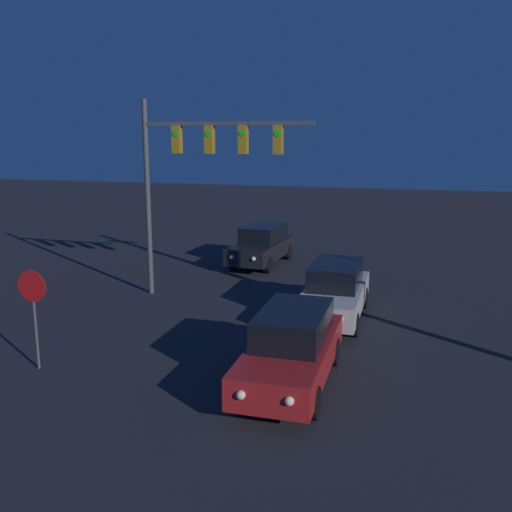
{
  "coord_description": "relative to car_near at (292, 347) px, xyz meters",
  "views": [
    {
      "loc": [
        4.38,
        -1.28,
        5.49
      ],
      "look_at": [
        0.0,
        13.37,
        2.24
      ],
      "focal_mm": 40.0,
      "sensor_mm": 36.0,
      "label": 1
    }
  ],
  "objects": [
    {
      "name": "traffic_signal_mast",
      "position": [
        -4.68,
        5.95,
        3.81
      ],
      "size": [
        5.85,
        0.3,
        6.66
      ],
      "color": "#4C4C51",
      "rests_on": "ground_plane"
    },
    {
      "name": "car_far",
      "position": [
        -3.99,
        11.52,
        0.0
      ],
      "size": [
        1.96,
        4.69,
        1.69
      ],
      "rotation": [
        0.0,
        0.0,
        3.08
      ],
      "color": "black",
      "rests_on": "ground_plane"
    },
    {
      "name": "car_near",
      "position": [
        0.0,
        0.0,
        0.0
      ],
      "size": [
        1.78,
        4.64,
        1.69
      ],
      "rotation": [
        0.0,
        0.0,
        3.16
      ],
      "color": "#B21E1E",
      "rests_on": "ground_plane"
    },
    {
      "name": "stop_sign",
      "position": [
        -6.02,
        -0.91,
        0.83
      ],
      "size": [
        0.75,
        0.07,
        2.42
      ],
      "color": "#4C4C51",
      "rests_on": "ground_plane"
    },
    {
      "name": "car_mid",
      "position": [
        0.18,
        4.97,
        0.0
      ],
      "size": [
        1.78,
        4.64,
        1.69
      ],
      "rotation": [
        0.0,
        0.0,
        3.16
      ],
      "color": "beige",
      "rests_on": "ground_plane"
    }
  ]
}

